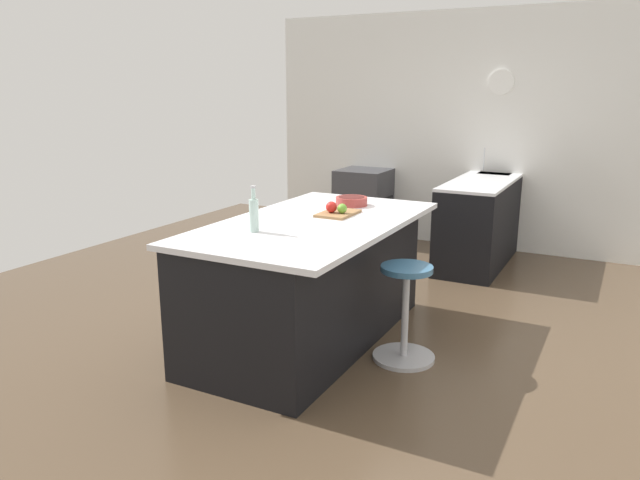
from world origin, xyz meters
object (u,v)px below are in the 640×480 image
(kitchen_island, at_px, (309,280))
(stool_by_window, at_px, (405,316))
(oven_range, at_px, (363,205))
(apple_red, at_px, (331,207))
(fruit_bowl, at_px, (351,201))
(apple_green, at_px, (342,208))
(water_bottle, at_px, (254,214))
(cutting_board, at_px, (338,213))

(kitchen_island, bearing_deg, stool_by_window, 89.44)
(oven_range, relative_size, stool_by_window, 1.28)
(oven_range, distance_m, apple_red, 3.04)
(fruit_bowl, bearing_deg, apple_green, 15.13)
(stool_by_window, relative_size, water_bottle, 2.21)
(apple_green, bearing_deg, oven_range, -159.66)
(kitchen_island, height_order, apple_green, apple_green)
(oven_range, relative_size, apple_red, 10.34)
(oven_range, height_order, cutting_board, cutting_board)
(cutting_board, bearing_deg, kitchen_island, -22.05)
(apple_green, height_order, fruit_bowl, apple_green)
(kitchen_island, distance_m, apple_green, 0.60)
(cutting_board, bearing_deg, stool_by_window, 67.13)
(apple_red, xyz_separation_m, apple_green, (-0.01, 0.08, -0.01))
(oven_range, bearing_deg, water_bottle, 11.82)
(apple_green, distance_m, water_bottle, 0.80)
(apple_red, distance_m, fruit_bowl, 0.43)
(apple_red, bearing_deg, apple_green, 99.31)
(oven_range, distance_m, apple_green, 3.06)
(oven_range, xyz_separation_m, stool_by_window, (3.07, 1.66, -0.12))
(water_bottle, bearing_deg, kitchen_island, 163.63)
(water_bottle, bearing_deg, oven_range, -168.18)
(stool_by_window, distance_m, apple_red, 1.00)
(oven_range, relative_size, apple_green, 11.99)
(kitchen_island, distance_m, cutting_board, 0.56)
(stool_by_window, bearing_deg, apple_red, -108.96)
(cutting_board, relative_size, fruit_bowl, 1.39)
(kitchen_island, bearing_deg, oven_range, -163.83)
(fruit_bowl, bearing_deg, kitchen_island, -3.97)
(kitchen_island, relative_size, apple_red, 25.36)
(fruit_bowl, bearing_deg, apple_red, 3.67)
(apple_green, bearing_deg, apple_red, -80.69)
(stool_by_window, xyz_separation_m, apple_red, (-0.24, -0.70, 0.67))
(stool_by_window, distance_m, fruit_bowl, 1.18)
(cutting_board, height_order, apple_green, apple_green)
(apple_green, bearing_deg, water_bottle, -22.19)
(cutting_board, height_order, apple_red, apple_red)
(apple_green, distance_m, fruit_bowl, 0.43)
(kitchen_island, relative_size, water_bottle, 6.95)
(cutting_board, xyz_separation_m, water_bottle, (0.76, -0.25, 0.11))
(oven_range, distance_m, stool_by_window, 3.50)
(fruit_bowl, bearing_deg, oven_range, -158.80)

